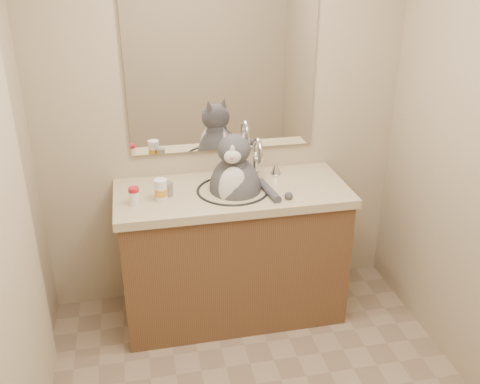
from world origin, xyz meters
name	(u,v)px	position (x,y,z in m)	size (l,w,h in m)	color
room	(279,208)	(0.00, 0.00, 1.20)	(2.22, 2.52, 2.42)	gray
vanity	(233,250)	(0.00, 0.96, 0.44)	(1.34, 0.59, 1.12)	brown
mirror	(222,75)	(0.00, 1.24, 1.45)	(1.10, 0.02, 0.90)	white
shower_curtain	(4,262)	(-1.05, 0.10, 1.03)	(0.02, 1.30, 1.93)	beige
cat	(235,185)	(0.02, 0.95, 0.88)	(0.40, 0.43, 0.59)	#45454A
pill_bottle_redcap	(134,196)	(-0.55, 0.88, 0.90)	(0.06, 0.06, 0.10)	white
pill_bottle_orange	(161,190)	(-0.41, 0.90, 0.91)	(0.09, 0.09, 0.12)	white
grey_canister	(168,189)	(-0.36, 0.95, 0.89)	(0.07, 0.07, 0.08)	gray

